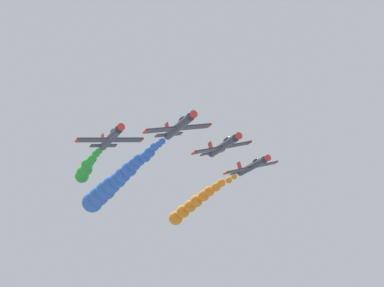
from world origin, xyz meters
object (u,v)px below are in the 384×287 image
(airplane_lead, at_px, (179,126))
(airplane_left_outer, at_px, (252,166))
(airplane_right_inner, at_px, (111,138))
(airplane_left_inner, at_px, (223,146))

(airplane_lead, relative_size, airplane_left_outer, 1.00)
(airplane_lead, xyz_separation_m, airplane_right_inner, (7.59, -6.76, -0.54))
(airplane_left_outer, bearing_deg, airplane_lead, 38.45)
(airplane_lead, height_order, airplane_left_inner, airplane_left_inner)
(airplane_left_inner, xyz_separation_m, airplane_right_inner, (17.04, 0.16, -0.68))
(airplane_right_inner, bearing_deg, airplane_lead, 138.33)
(airplane_left_inner, distance_m, airplane_right_inner, 17.06)
(airplane_left_inner, height_order, airplane_right_inner, airplane_left_inner)
(airplane_lead, relative_size, airplane_right_inner, 1.00)
(airplane_lead, xyz_separation_m, airplane_left_inner, (-9.45, -6.92, 0.14))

